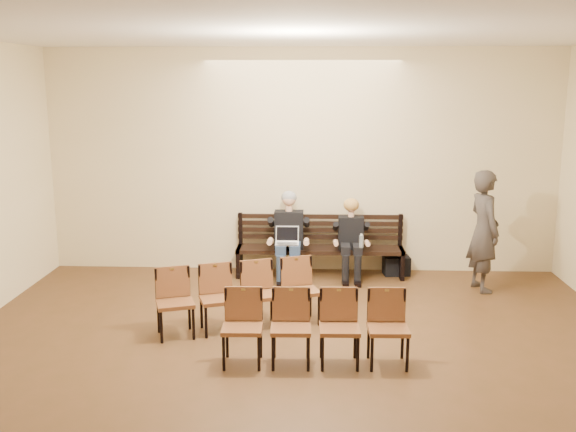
% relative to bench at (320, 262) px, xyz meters
% --- Properties ---
extents(room_walls, '(8.02, 10.01, 3.51)m').
position_rel_bench_xyz_m(room_walls, '(-0.29, -3.86, 2.31)').
color(room_walls, beige).
rests_on(room_walls, ground).
extents(bench, '(2.60, 0.90, 0.45)m').
position_rel_bench_xyz_m(bench, '(0.00, 0.00, 0.00)').
color(bench, black).
rests_on(bench, ground).
extents(seated_man, '(0.55, 0.76, 1.32)m').
position_rel_bench_xyz_m(seated_man, '(-0.48, -0.12, 0.43)').
color(seated_man, black).
rests_on(seated_man, ground).
extents(seated_woman, '(0.47, 0.66, 1.10)m').
position_rel_bench_xyz_m(seated_woman, '(0.47, -0.12, 0.33)').
color(seated_woman, black).
rests_on(seated_woman, ground).
extents(laptop, '(0.41, 0.36, 0.26)m').
position_rel_bench_xyz_m(laptop, '(-0.50, -0.34, 0.35)').
color(laptop, '#BCBCC1').
rests_on(laptop, bench).
extents(water_bottle, '(0.08, 0.08, 0.21)m').
position_rel_bench_xyz_m(water_bottle, '(0.61, -0.42, 0.33)').
color(water_bottle, silver).
rests_on(water_bottle, bench).
extents(bag, '(0.43, 0.32, 0.29)m').
position_rel_bench_xyz_m(bag, '(1.21, 0.10, -0.08)').
color(bag, black).
rests_on(bag, ground).
extents(passerby, '(0.64, 0.83, 2.03)m').
position_rel_bench_xyz_m(passerby, '(2.34, -0.60, 0.79)').
color(passerby, '#3B3430').
rests_on(passerby, ground).
extents(chair_row_front, '(2.02, 1.07, 0.82)m').
position_rel_bench_xyz_m(chair_row_front, '(-0.99, -2.26, 0.18)').
color(chair_row_front, brown).
rests_on(chair_row_front, ground).
extents(chair_row_back, '(1.99, 0.49, 0.81)m').
position_rel_bench_xyz_m(chair_row_back, '(-0.07, -3.24, 0.18)').
color(chair_row_back, brown).
rests_on(chair_row_back, ground).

